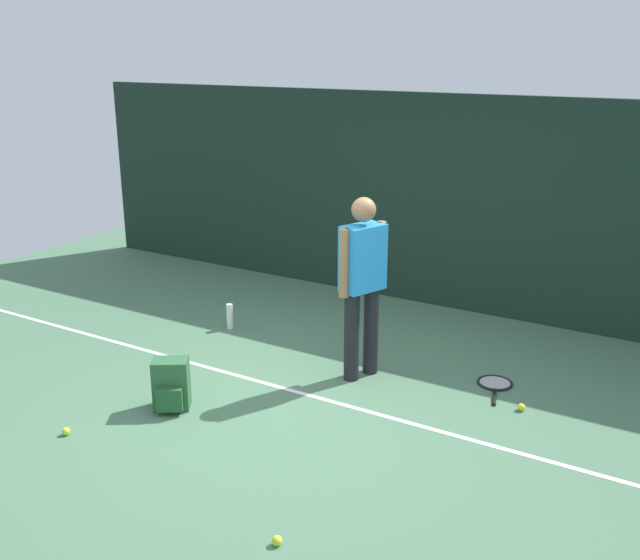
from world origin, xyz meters
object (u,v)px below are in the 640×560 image
(tennis_player, at_px, (362,277))
(tennis_ball_mid_court, at_px, (66,431))
(tennis_ball_near_player, at_px, (277,541))
(backpack, at_px, (171,386))
(water_bottle, at_px, (230,316))
(tennis_ball_by_fence, at_px, (521,407))
(tennis_racket, at_px, (495,384))

(tennis_player, height_order, tennis_ball_mid_court, tennis_player)
(tennis_ball_near_player, bearing_deg, backpack, 149.80)
(backpack, height_order, water_bottle, backpack)
(tennis_ball_by_fence, bearing_deg, tennis_ball_mid_court, -142.78)
(backpack, relative_size, tennis_ball_near_player, 6.67)
(backpack, bearing_deg, water_bottle, 79.57)
(tennis_player, relative_size, tennis_racket, 2.67)
(tennis_racket, relative_size, water_bottle, 2.30)
(tennis_player, bearing_deg, tennis_ball_mid_court, -13.87)
(water_bottle, bearing_deg, tennis_ball_by_fence, -4.37)
(tennis_racket, bearing_deg, tennis_ball_by_fence, -153.19)
(backpack, bearing_deg, tennis_ball_near_player, -63.13)
(tennis_player, xyz_separation_m, tennis_ball_mid_court, (-1.49, -2.19, -0.93))
(tennis_player, height_order, tennis_ball_near_player, tennis_player)
(tennis_ball_by_fence, bearing_deg, backpack, -149.99)
(tennis_player, distance_m, tennis_racket, 1.56)
(backpack, relative_size, tennis_ball_by_fence, 6.67)
(tennis_ball_mid_court, xyz_separation_m, water_bottle, (-0.31, 2.52, 0.11))
(water_bottle, bearing_deg, tennis_ball_near_player, -47.94)
(backpack, height_order, tennis_ball_mid_court, backpack)
(tennis_ball_near_player, distance_m, tennis_ball_by_fence, 2.65)
(tennis_player, relative_size, tennis_ball_near_player, 25.76)
(tennis_racket, bearing_deg, tennis_player, 93.78)
(tennis_ball_mid_court, distance_m, water_bottle, 2.55)
(tennis_player, bearing_deg, tennis_ball_by_fence, 113.43)
(backpack, distance_m, water_bottle, 1.89)
(tennis_player, distance_m, backpack, 1.93)
(backpack, xyz_separation_m, water_bottle, (-0.72, 1.74, -0.07))
(tennis_player, distance_m, water_bottle, 2.01)
(tennis_racket, xyz_separation_m, water_bottle, (-2.95, -0.11, 0.13))
(tennis_ball_by_fence, distance_m, water_bottle, 3.31)
(tennis_player, bearing_deg, backpack, -17.05)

